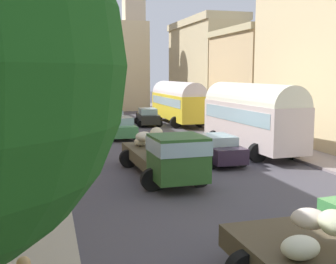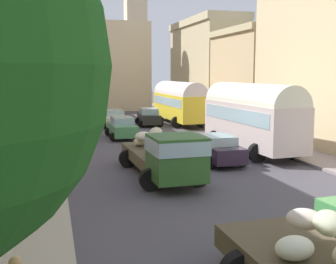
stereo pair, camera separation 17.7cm
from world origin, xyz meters
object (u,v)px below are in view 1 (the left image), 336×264
Objects in this scene: car_2 at (96,110)px; car_5 at (148,117)px; parked_bus_0 at (251,114)px; pedestrian_1 at (9,205)px; car_4 at (218,149)px; parked_bus_1 at (178,101)px; car_0 at (122,128)px; cargo_truck_1 at (166,154)px; car_1 at (113,118)px.

car_5 is (3.73, -8.18, 0.03)m from car_2.
pedestrian_1 is at bearing -140.39° from parked_bus_0.
car_4 is 16.47m from car_5.
parked_bus_0 is at bearing -89.75° from parked_bus_1.
car_2 is at bearing 90.95° from car_0.
car_5 is at bearing 89.71° from car_4.
cargo_truck_1 reaches higher than car_0.
car_0 is 1.02× the size of car_4.
car_1 is 0.97× the size of car_2.
car_4 is at bearing -70.78° from car_0.
car_0 is at bearing -89.05° from car_2.
car_5 is (3.64, 19.26, -0.39)m from cargo_truck_1.
car_0 is 0.94× the size of car_1.
parked_bus_0 reaches higher than car_5.
cargo_truck_1 is at bearing -90.73° from car_0.
car_4 is (3.39, -9.73, -0.02)m from car_0.
car_2 is 24.92m from car_4.
pedestrian_1 is at bearing -105.00° from car_1.
car_2 is 33.26m from pedestrian_1.
parked_bus_1 is at bearing -49.27° from car_2.
parked_bus_1 reaches higher than cargo_truck_1.
car_1 is 25.15m from pedestrian_1.
car_1 reaches higher than car_2.
cargo_truck_1 is 12.53m from car_0.
car_5 is (3.48, 6.74, 0.00)m from car_0.
parked_bus_0 is 2.09× the size of car_5.
cargo_truck_1 is 19.01m from car_1.
parked_bus_1 is 17.24m from car_4.
car_4 is (3.02, -16.21, -0.01)m from car_1.
car_0 is at bearing 131.26° from parked_bus_0.
car_1 reaches higher than car_4.
car_1 is at bearing -175.17° from car_5.
pedestrian_1 is (-12.61, -10.43, -1.22)m from parked_bus_0.
parked_bus_1 is 20.80m from cargo_truck_1.
parked_bus_0 reaches higher than car_2.
parked_bus_0 is at bearing -66.25° from car_1.
parked_bus_1 is 2.13× the size of car_2.
pedestrian_1 is at bearing -138.43° from cargo_truck_1.
parked_bus_1 is at bearing 63.36° from pedestrian_1.
parked_bus_0 reaches higher than car_0.
car_2 is at bearing 90.18° from cargo_truck_1.
cargo_truck_1 is at bearing -100.70° from car_5.
parked_bus_1 is 2.37× the size of car_4.
car_4 is (3.64, -24.66, 0.01)m from car_2.
car_0 is 18.84m from pedestrian_1.
car_4 is (-3.08, -2.35, -1.51)m from parked_bus_0.
car_1 is at bearing -173.29° from parked_bus_1.
car_4 is at bearing 38.07° from cargo_truck_1.
parked_bus_1 reaches higher than car_2.
parked_bus_1 is 1.27× the size of cargo_truck_1.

